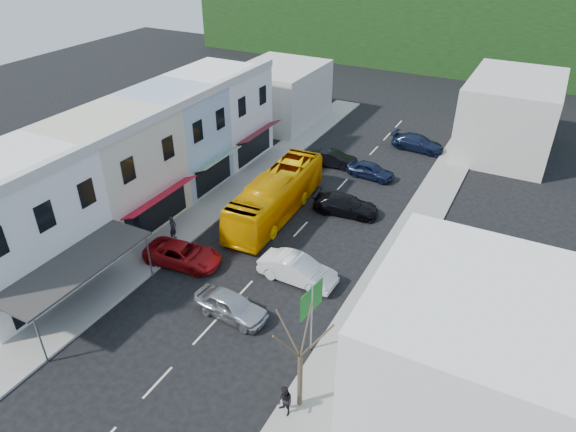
% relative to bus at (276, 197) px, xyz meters
% --- Properties ---
extents(ground, '(120.00, 120.00, 0.00)m').
position_rel_bus_xyz_m(ground, '(2.61, -9.05, -1.55)').
color(ground, black).
rests_on(ground, ground).
extents(sidewalk_left, '(3.00, 52.00, 0.15)m').
position_rel_bus_xyz_m(sidewalk_left, '(-4.89, 0.95, -1.48)').
color(sidewalk_left, gray).
rests_on(sidewalk_left, ground).
extents(sidewalk_right, '(3.00, 52.00, 0.15)m').
position_rel_bus_xyz_m(sidewalk_right, '(10.11, 0.95, -1.48)').
color(sidewalk_right, gray).
rests_on(sidewalk_right, ground).
extents(shopfront_row, '(8.25, 30.00, 8.00)m').
position_rel_bus_xyz_m(shopfront_row, '(-9.89, -4.05, 2.45)').
color(shopfront_row, white).
rests_on(shopfront_row, ground).
extents(right_building, '(8.00, 9.00, 8.00)m').
position_rel_bus_xyz_m(right_building, '(16.11, -13.05, 2.45)').
color(right_building, white).
rests_on(right_building, ground).
extents(distant_block_left, '(8.00, 10.00, 6.00)m').
position_rel_bus_xyz_m(distant_block_left, '(-9.39, 17.95, 1.45)').
color(distant_block_left, '#B7B2A8').
rests_on(distant_block_left, ground).
extents(distant_block_right, '(8.00, 12.00, 7.00)m').
position_rel_bus_xyz_m(distant_block_right, '(13.61, 20.95, 1.95)').
color(distant_block_right, '#B7B2A8').
rests_on(distant_block_right, ground).
extents(hillside, '(80.00, 26.00, 14.00)m').
position_rel_bus_xyz_m(hillside, '(1.15, 56.04, 5.18)').
color(hillside, black).
rests_on(hillside, ground).
extents(bus, '(3.02, 11.70, 3.10)m').
position_rel_bus_xyz_m(bus, '(0.00, 0.00, 0.00)').
color(bus, '#F2A400').
rests_on(bus, ground).
extents(car_silver, '(4.53, 2.14, 1.40)m').
position_rel_bus_xyz_m(car_silver, '(3.19, -11.22, -0.85)').
color(car_silver, '#B7B7BD').
rests_on(car_silver, ground).
extents(car_white, '(4.44, 1.91, 1.40)m').
position_rel_bus_xyz_m(car_white, '(5.10, -6.52, -0.85)').
color(car_white, silver).
rests_on(car_white, ground).
extents(car_red, '(4.81, 2.49, 1.40)m').
position_rel_bus_xyz_m(car_red, '(-2.39, -8.40, -0.85)').
color(car_red, maroon).
rests_on(car_red, ground).
extents(car_black_near, '(4.68, 2.35, 1.40)m').
position_rel_bus_xyz_m(car_black_near, '(4.64, 2.62, -0.85)').
color(car_black_near, black).
rests_on(car_black_near, ground).
extents(car_navy_mid, '(4.54, 2.17, 1.40)m').
position_rel_bus_xyz_m(car_navy_mid, '(4.25, 9.28, -0.85)').
color(car_navy_mid, black).
rests_on(car_navy_mid, ground).
extents(car_black_far, '(4.58, 2.31, 1.40)m').
position_rel_bus_xyz_m(car_black_far, '(0.41, 9.92, -0.85)').
color(car_black_far, black).
rests_on(car_black_far, ground).
extents(car_navy_far, '(4.63, 2.18, 1.40)m').
position_rel_bus_xyz_m(car_navy_far, '(6.25, 17.08, -0.85)').
color(car_navy_far, black).
rests_on(car_navy_far, ground).
extents(pedestrian_left, '(0.50, 0.66, 1.70)m').
position_rel_bus_xyz_m(pedestrian_left, '(-4.63, -6.57, -0.55)').
color(pedestrian_left, black).
rests_on(pedestrian_left, sidewalk_left).
extents(pedestrian_right, '(0.82, 0.68, 1.70)m').
position_rel_bus_xyz_m(pedestrian_right, '(9.12, -15.80, -0.55)').
color(pedestrian_right, black).
rests_on(pedestrian_right, sidewalk_right).
extents(direction_sign, '(0.74, 2.04, 4.40)m').
position_rel_bus_xyz_m(direction_sign, '(8.41, -11.59, 0.65)').
color(direction_sign, '#0C5415').
rests_on(direction_sign, ground).
extents(street_tree, '(2.68, 2.68, 6.49)m').
position_rel_bus_xyz_m(street_tree, '(9.48, -15.00, 1.69)').
color(street_tree, '#3C2E22').
rests_on(street_tree, ground).
extents(traffic_signal, '(1.32, 1.46, 5.31)m').
position_rel_bus_xyz_m(traffic_signal, '(9.02, 21.09, 1.11)').
color(traffic_signal, black).
rests_on(traffic_signal, ground).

